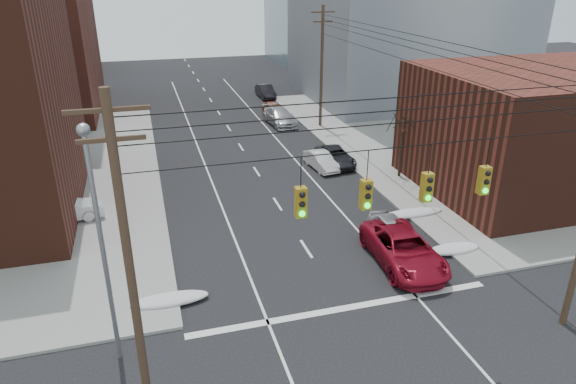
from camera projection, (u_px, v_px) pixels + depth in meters
sidewalk_ne at (533, 131)px, 47.57m from camera, size 40.00×40.00×0.15m
building_brick_far at (1, 30)px, 73.25m from camera, size 22.00×18.00×12.00m
building_storefront at (546, 130)px, 34.03m from camera, size 16.00×12.00×8.00m
utility_pole_left at (129, 263)px, 15.13m from camera, size 2.20×0.28×11.00m
utility_pole_far at (322, 65)px, 46.80m from camera, size 2.20×0.28×11.00m
traffic_signals at (397, 189)px, 16.74m from camera, size 17.00×0.42×2.02m
street_light at (99, 230)px, 17.62m from camera, size 0.44×0.44×9.32m
bare_tree at (401, 147)px, 36.09m from camera, size 2.09×2.20×4.93m
snow_nw at (170, 300)px, 22.92m from camera, size 3.50×1.08×0.42m
snow_ne at (454, 249)px, 27.11m from camera, size 3.00×1.08×0.42m
snow_east_far at (412, 213)px, 31.08m from camera, size 4.00×1.08×0.42m
red_pickup at (404, 249)px, 25.80m from camera, size 3.06×6.16×1.68m
parked_car_a at (392, 230)px, 28.10m from camera, size 1.70×4.01×1.35m
parked_car_b at (321, 161)px, 38.45m from camera, size 1.76×3.96×1.26m
parked_car_c at (335, 156)px, 39.31m from camera, size 2.18×4.65×1.29m
parked_car_d at (280, 117)px, 49.50m from camera, size 2.66×5.56×1.56m
parked_car_e at (273, 109)px, 52.62m from camera, size 1.76×4.15×1.40m
parked_car_f at (265, 91)px, 60.11m from camera, size 1.61×4.50×1.48m
lot_car_a at (64, 210)px, 29.98m from camera, size 4.49×2.21×1.42m
lot_car_b at (31, 184)px, 33.71m from camera, size 5.65×4.26×1.43m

